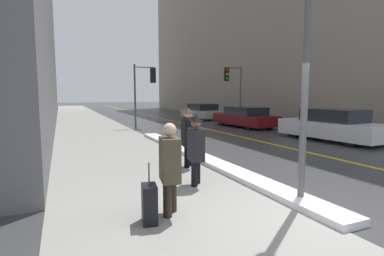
% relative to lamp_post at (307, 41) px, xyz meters
% --- Properties ---
extents(ground_plane, '(160.00, 160.00, 0.00)m').
position_rel_lamp_post_xyz_m(ground_plane, '(-0.23, -0.55, -2.87)').
color(ground_plane, '#38383A').
extents(sidewalk_slab, '(4.00, 80.00, 0.01)m').
position_rel_lamp_post_xyz_m(sidewalk_slab, '(-2.23, 14.45, -2.87)').
color(sidewalk_slab, gray).
rests_on(sidewalk_slab, ground).
extents(road_centre_stripe, '(0.16, 80.00, 0.00)m').
position_rel_lamp_post_xyz_m(road_centre_stripe, '(3.77, 14.45, -2.87)').
color(road_centre_stripe, gold).
rests_on(road_centre_stripe, ground).
extents(snow_bank_curb, '(0.56, 10.92, 0.13)m').
position_rel_lamp_post_xyz_m(snow_bank_curb, '(-0.06, 4.28, -2.81)').
color(snow_bank_curb, white).
rests_on(snow_bank_curb, ground).
extents(building_facade_right, '(6.00, 36.00, 19.81)m').
position_rel_lamp_post_xyz_m(building_facade_right, '(12.77, 21.45, 7.03)').
color(building_facade_right, gray).
rests_on(building_facade_right, ground).
extents(lamp_post, '(0.28, 0.28, 4.78)m').
position_rel_lamp_post_xyz_m(lamp_post, '(0.00, 0.00, 0.00)').
color(lamp_post, '#515156').
rests_on(lamp_post, ground).
extents(traffic_light_near, '(1.31, 0.32, 3.71)m').
position_rel_lamp_post_xyz_m(traffic_light_near, '(0.77, 13.34, -0.19)').
color(traffic_light_near, '#515156').
rests_on(traffic_light_near, ground).
extents(traffic_light_far, '(1.31, 0.32, 3.94)m').
position_rel_lamp_post_xyz_m(traffic_light_far, '(6.89, 13.75, -0.02)').
color(traffic_light_far, '#515156').
rests_on(traffic_light_far, ground).
extents(pedestrian_nearside, '(0.37, 0.53, 1.51)m').
position_rel_lamp_post_xyz_m(pedestrian_nearside, '(-2.34, 0.45, -2.03)').
color(pedestrian_nearside, '#2A241B').
rests_on(pedestrian_nearside, ground).
extents(pedestrian_trailing, '(0.35, 0.51, 1.54)m').
position_rel_lamp_post_xyz_m(pedestrian_trailing, '(-1.29, 1.74, -2.03)').
color(pedestrian_trailing, black).
rests_on(pedestrian_trailing, ground).
extents(pedestrian_in_fedora, '(0.37, 0.54, 1.63)m').
position_rel_lamp_post_xyz_m(pedestrian_in_fedora, '(-0.80, 3.33, -1.98)').
color(pedestrian_in_fedora, black).
rests_on(pedestrian_in_fedora, ground).
extents(parked_car_white, '(2.06, 4.64, 1.36)m').
position_rel_lamp_post_xyz_m(parked_car_white, '(6.68, 5.23, -2.23)').
color(parked_car_white, silver).
rests_on(parked_car_white, ground).
extents(parked_car_maroon, '(2.04, 4.69, 1.23)m').
position_rel_lamp_post_xyz_m(parked_car_maroon, '(6.43, 11.45, -2.28)').
color(parked_car_maroon, '#600F14').
rests_on(parked_car_maroon, ground).
extents(parked_car_silver, '(2.19, 4.33, 1.25)m').
position_rel_lamp_post_xyz_m(parked_car_silver, '(6.62, 17.93, -2.28)').
color(parked_car_silver, '#B2B2B7').
rests_on(parked_car_silver, ground).
extents(rolling_suitcase, '(0.28, 0.39, 0.95)m').
position_rel_lamp_post_xyz_m(rolling_suitcase, '(-2.74, 0.27, -2.57)').
color(rolling_suitcase, black).
rests_on(rolling_suitcase, ground).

